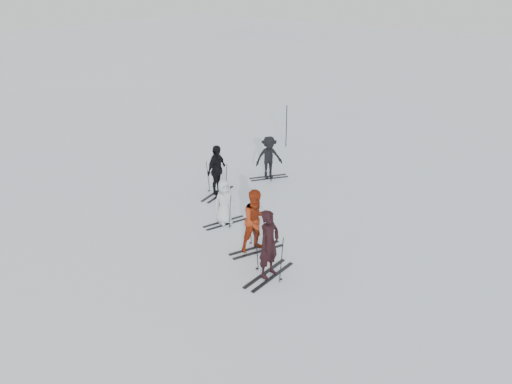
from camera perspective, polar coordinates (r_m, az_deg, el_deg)
ground at (r=16.26m, az=-2.17°, el=-4.36°), size 120.00×120.00×0.00m
skier_near_dark at (r=13.47m, az=1.50°, el=-6.05°), size 0.47×0.72×1.96m
skier_red at (r=14.66m, az=0.04°, el=-3.40°), size 1.05×1.16×1.95m
skier_grey at (r=16.36m, az=-3.63°, el=-1.23°), size 0.69×0.85×1.51m
skier_uphill_left at (r=18.47m, az=-4.51°, el=2.45°), size 0.64×1.17×1.89m
skier_uphill_far at (r=19.94m, az=1.49°, el=3.92°), size 1.16×1.27×1.71m
skis_near_dark at (r=13.62m, az=1.49°, el=-7.14°), size 1.88×1.01×1.36m
skis_red at (r=14.82m, az=0.04°, el=-4.55°), size 1.97×1.54×1.28m
skis_grey at (r=16.44m, az=-3.61°, el=-1.80°), size 1.75×1.30×1.14m
skis_uphill_left at (r=18.58m, az=-4.48°, el=1.61°), size 1.92×1.23×1.30m
skis_uphill_far at (r=20.04m, az=1.48°, el=3.19°), size 1.81×1.62×1.17m
piste_marker at (r=23.67m, az=3.49°, el=7.54°), size 0.05×0.05×1.99m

